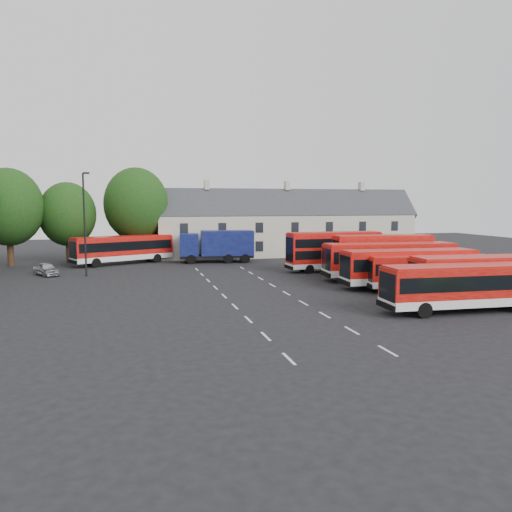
# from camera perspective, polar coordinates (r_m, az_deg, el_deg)

# --- Properties ---
(ground) EXTENTS (140.00, 140.00, 0.00)m
(ground) POSITION_cam_1_polar(r_m,az_deg,el_deg) (36.49, -3.07, -5.16)
(ground) COLOR black
(ground) RESTS_ON ground
(lane_markings) EXTENTS (5.15, 33.80, 0.01)m
(lane_markings) POSITION_cam_1_polar(r_m,az_deg,el_deg) (38.95, -0.03, -4.43)
(lane_markings) COLOR beige
(lane_markings) RESTS_ON ground
(terrace_houses) EXTENTS (35.70, 7.13, 10.06)m
(terrace_houses) POSITION_cam_1_polar(r_m,az_deg,el_deg) (68.48, 3.53, 3.33)
(terrace_houses) COLOR beige
(terrace_houses) RESTS_ON ground
(bus_row_a) EXTENTS (11.09, 3.00, 3.11)m
(bus_row_a) POSITION_cam_1_polar(r_m,az_deg,el_deg) (35.29, 22.76, -2.94)
(bus_row_a) COLOR silver
(bus_row_a) RESTS_ON ground
(bus_row_b) EXTENTS (11.83, 3.51, 3.30)m
(bus_row_b) POSITION_cam_1_polar(r_m,az_deg,el_deg) (39.93, 25.21, -1.88)
(bus_row_b) COLOR silver
(bus_row_b) RESTS_ON ground
(bus_row_c) EXTENTS (10.53, 3.96, 2.91)m
(bus_row_c) POSITION_cam_1_polar(r_m,az_deg,el_deg) (42.53, 19.33, -1.51)
(bus_row_c) COLOR silver
(bus_row_c) RESTS_ON ground
(bus_row_d) EXTENTS (11.50, 3.14, 3.22)m
(bus_row_d) POSITION_cam_1_polar(r_m,az_deg,el_deg) (43.68, 17.07, -1.00)
(bus_row_d) COLOR silver
(bus_row_d) RESTS_ON ground
(bus_row_e) EXTENTS (12.34, 3.60, 3.44)m
(bus_row_e) POSITION_cam_1_polar(r_m,az_deg,el_deg) (47.68, 14.98, -0.20)
(bus_row_e) COLOR silver
(bus_row_e) RESTS_ON ground
(bus_dd_south) EXTENTS (9.86, 2.99, 3.98)m
(bus_dd_south) POSITION_cam_1_polar(r_m,az_deg,el_deg) (50.61, 14.29, 0.39)
(bus_dd_south) COLOR silver
(bus_dd_south) RESTS_ON ground
(bus_dd_north) EXTENTS (10.11, 2.83, 4.10)m
(bus_dd_north) POSITION_cam_1_polar(r_m,az_deg,el_deg) (52.84, 8.90, 0.81)
(bus_dd_north) COLOR silver
(bus_dd_north) RESTS_ON ground
(bus_north) EXTENTS (11.72, 7.30, 3.30)m
(bus_north) POSITION_cam_1_polar(r_m,az_deg,el_deg) (60.30, -14.96, 0.98)
(bus_north) COLOR silver
(bus_north) RESTS_ON ground
(box_truck) EXTENTS (9.00, 3.68, 3.83)m
(box_truck) POSITION_cam_1_polar(r_m,az_deg,el_deg) (60.05, -4.39, 1.31)
(box_truck) COLOR black
(box_truck) RESTS_ON ground
(silver_car) EXTENTS (3.12, 3.96, 1.26)m
(silver_car) POSITION_cam_1_polar(r_m,az_deg,el_deg) (53.30, -22.85, -1.39)
(silver_car) COLOR #B1B5BA
(silver_car) RESTS_ON ground
(lamppost) EXTENTS (0.69, 0.25, 10.05)m
(lamppost) POSITION_cam_1_polar(r_m,az_deg,el_deg) (50.91, -18.98, 3.78)
(lamppost) COLOR black
(lamppost) RESTS_ON ground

